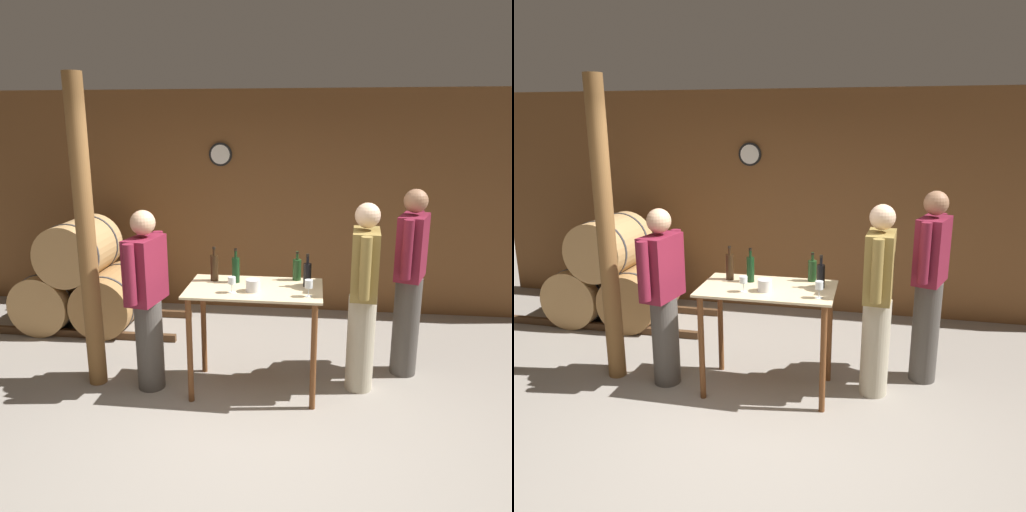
{
  "view_description": "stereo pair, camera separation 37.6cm",
  "coord_description": "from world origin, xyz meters",
  "views": [
    {
      "loc": [
        0.42,
        -3.29,
        2.29
      ],
      "look_at": [
        -0.06,
        0.8,
        1.2
      ],
      "focal_mm": 35.0,
      "sensor_mm": 36.0,
      "label": 1
    },
    {
      "loc": [
        0.8,
        -3.23,
        2.29
      ],
      "look_at": [
        -0.06,
        0.8,
        1.2
      ],
      "focal_mm": 35.0,
      "sensor_mm": 36.0,
      "label": 2
    }
  ],
  "objects": [
    {
      "name": "person_visitor_with_scarf",
      "position": [
        1.3,
        1.17,
        0.93
      ],
      "size": [
        0.34,
        0.56,
        1.75
      ],
      "color": "#4C4742",
      "rests_on": "ground_plane"
    },
    {
      "name": "ice_bucket",
      "position": [
        -0.06,
        0.6,
        1.0
      ],
      "size": [
        0.12,
        0.12,
        0.1
      ],
      "color": "silver",
      "rests_on": "tasting_table"
    },
    {
      "name": "wine_bottle_left",
      "position": [
        -0.24,
        0.83,
        1.07
      ],
      "size": [
        0.07,
        0.07,
        0.3
      ],
      "color": "black",
      "rests_on": "tasting_table"
    },
    {
      "name": "back_wall",
      "position": [
        -0.0,
        2.79,
        1.35
      ],
      "size": [
        8.4,
        0.08,
        2.7
      ],
      "color": "brown",
      "rests_on": "ground_plane"
    },
    {
      "name": "wine_bottle_right",
      "position": [
        0.38,
        0.79,
        1.06
      ],
      "size": [
        0.07,
        0.07,
        0.29
      ],
      "color": "black",
      "rests_on": "tasting_table"
    },
    {
      "name": "tasting_table",
      "position": [
        -0.06,
        0.7,
        0.76
      ],
      "size": [
        1.15,
        0.65,
        0.95
      ],
      "color": "beige",
      "rests_on": "ground_plane"
    },
    {
      "name": "person_host",
      "position": [
        -0.99,
        0.63,
        0.85
      ],
      "size": [
        0.29,
        0.58,
        1.61
      ],
      "color": "#4C4742",
      "rests_on": "ground_plane"
    },
    {
      "name": "wine_glass_near_center",
      "position": [
        0.39,
        0.52,
        1.05
      ],
      "size": [
        0.07,
        0.07,
        0.14
      ],
      "color": "silver",
      "rests_on": "tasting_table"
    },
    {
      "name": "barrel_rack",
      "position": [
        -2.22,
        1.94,
        0.52
      ],
      "size": [
        2.37,
        0.88,
        1.27
      ],
      "color": "#4C331E",
      "rests_on": "ground_plane"
    },
    {
      "name": "ground_plane",
      "position": [
        0.0,
        0.0,
        0.0
      ],
      "size": [
        14.0,
        14.0,
        0.0
      ],
      "primitive_type": "plane",
      "color": "gray"
    },
    {
      "name": "wine_bottle_center",
      "position": [
        0.28,
        0.96,
        1.05
      ],
      "size": [
        0.08,
        0.08,
        0.26
      ],
      "color": "#193819",
      "rests_on": "tasting_table"
    },
    {
      "name": "wine_bottle_far_left",
      "position": [
        -0.44,
        0.86,
        1.08
      ],
      "size": [
        0.07,
        0.07,
        0.31
      ],
      "color": "black",
      "rests_on": "tasting_table"
    },
    {
      "name": "wine_glass_near_left",
      "position": [
        -0.23,
        0.55,
        1.05
      ],
      "size": [
        0.07,
        0.07,
        0.13
      ],
      "color": "silver",
      "rests_on": "tasting_table"
    },
    {
      "name": "person_visitor_bearded",
      "position": [
        0.86,
        0.83,
        0.89
      ],
      "size": [
        0.25,
        0.59,
        1.67
      ],
      "color": "#B7AD93",
      "rests_on": "ground_plane"
    },
    {
      "name": "wooden_post",
      "position": [
        -1.51,
        0.66,
        1.35
      ],
      "size": [
        0.16,
        0.16,
        2.7
      ],
      "color": "brown",
      "rests_on": "ground_plane"
    }
  ]
}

